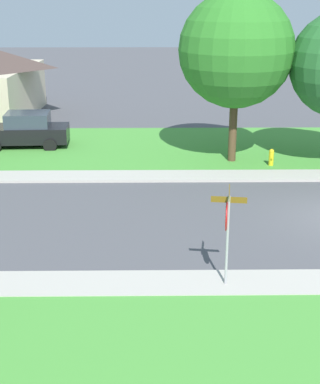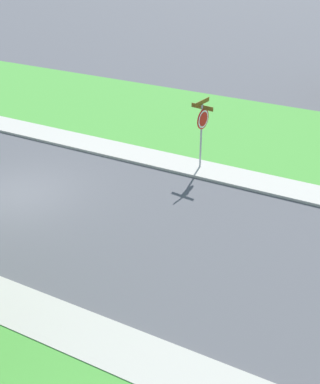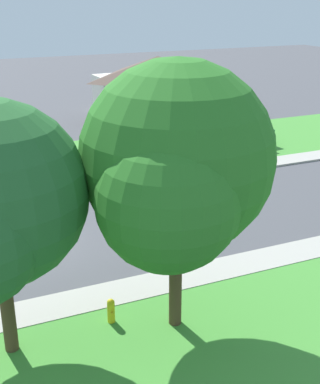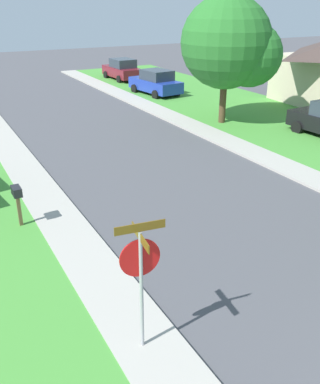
{
  "view_description": "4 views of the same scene",
  "coord_description": "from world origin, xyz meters",
  "px_view_note": "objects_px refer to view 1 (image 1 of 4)",
  "views": [
    {
      "loc": [
        -18.58,
        6.68,
        7.62
      ],
      "look_at": [
        -1.1,
        6.46,
        1.4
      ],
      "focal_mm": 54.22,
      "sensor_mm": 36.0,
      "label": 1
    },
    {
      "loc": [
        11.79,
        11.91,
        8.72
      ],
      "look_at": [
        -0.13,
        5.51,
        1.4
      ],
      "focal_mm": 48.32,
      "sensor_mm": 36.0,
      "label": 2
    },
    {
      "loc": [
        18.4,
        -2.44,
        8.99
      ],
      "look_at": [
        0.27,
        5.5,
        1.4
      ],
      "focal_mm": 49.24,
      "sensor_mm": 36.0,
      "label": 3
    },
    {
      "loc": [
        -7.59,
        -1.14,
        6.25
      ],
      "look_at": [
        -2.42,
        8.45,
        1.4
      ],
      "focal_mm": 40.61,
      "sensor_mm": 36.0,
      "label": 4
    }
  ],
  "objects_px": {
    "tree_sidewalk_near": "(240,53)",
    "fire_hydrant": "(271,157)",
    "car_black_kerbside_mid": "(25,130)",
    "stop_sign_far_corner": "(227,222)"
  },
  "relations": [
    {
      "from": "stop_sign_far_corner",
      "to": "car_black_kerbside_mid",
      "type": "relative_size",
      "value": 0.63
    },
    {
      "from": "tree_sidewalk_near",
      "to": "fire_hydrant",
      "type": "xyz_separation_m",
      "value": [
        -1.06,
        -1.47,
        -4.43
      ]
    },
    {
      "from": "tree_sidewalk_near",
      "to": "fire_hydrant",
      "type": "relative_size",
      "value": 9.09
    },
    {
      "from": "tree_sidewalk_near",
      "to": "car_black_kerbside_mid",
      "type": "bearing_deg",
      "value": 76.53
    },
    {
      "from": "stop_sign_far_corner",
      "to": "tree_sidewalk_near",
      "type": "distance_m",
      "value": 12.48
    },
    {
      "from": "car_black_kerbside_mid",
      "to": "fire_hydrant",
      "type": "bearing_deg",
      "value": -106.74
    },
    {
      "from": "car_black_kerbside_mid",
      "to": "fire_hydrant",
      "type": "relative_size",
      "value": 5.28
    },
    {
      "from": "tree_sidewalk_near",
      "to": "fire_hydrant",
      "type": "distance_m",
      "value": 4.79
    },
    {
      "from": "tree_sidewalk_near",
      "to": "fire_hydrant",
      "type": "height_order",
      "value": "tree_sidewalk_near"
    },
    {
      "from": "car_black_kerbside_mid",
      "to": "tree_sidewalk_near",
      "type": "height_order",
      "value": "tree_sidewalk_near"
    }
  ]
}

